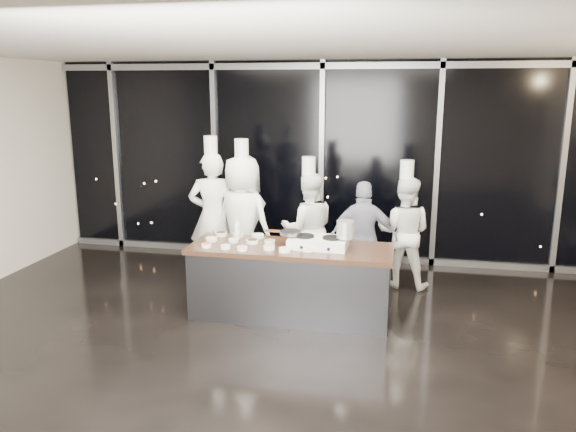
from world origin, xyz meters
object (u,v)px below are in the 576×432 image
frying_pan (290,233)px  chef_left (243,221)px  chef_far_left (213,215)px  guest (364,238)px  stove (318,242)px  chef_center (308,228)px  chef_right (404,231)px  demo_counter (291,281)px  stock_pot (345,229)px

frying_pan → chef_left: bearing=133.9°
chef_far_left → guest: chef_far_left is taller
stove → chef_center: 1.28m
chef_center → guest: (0.81, -0.23, -0.04)m
chef_far_left → chef_right: size_ratio=1.17×
demo_counter → chef_far_left: 1.88m
chef_far_left → frying_pan: bearing=126.1°
stove → stock_pot: 0.37m
chef_left → chef_right: (2.24, 0.39, -0.14)m
chef_center → guest: chef_center is taller
frying_pan → stock_pot: size_ratio=2.15×
demo_counter → chef_far_left: chef_far_left is taller
chef_left → chef_right: bearing=-148.3°
demo_counter → chef_far_left: bearing=140.4°
chef_right → chef_far_left: bearing=12.5°
demo_counter → chef_right: chef_right is taller
stove → chef_right: 1.70m
frying_pan → guest: bearing=51.9°
chef_right → stove: bearing=60.9°
chef_left → chef_center: 0.94m
stove → chef_right: chef_right is taller
chef_center → frying_pan: bearing=73.1°
frying_pan → chef_left: chef_left is taller
chef_right → guest: bearing=41.7°
frying_pan → demo_counter: bearing=-63.7°
frying_pan → guest: size_ratio=0.29×
guest → chef_right: chef_right is taller
chef_far_left → chef_center: chef_far_left is taller
demo_counter → stock_pot: 0.96m
guest → chef_far_left: bearing=-6.3°
chef_left → chef_right: size_ratio=1.16×
chef_left → frying_pan: bearing=154.0°
chef_left → chef_center: bearing=-142.1°
chef_right → frying_pan: bearing=52.4°
frying_pan → chef_far_left: (-1.38, 1.12, -0.10)m
demo_counter → frying_pan: (-0.02, 0.04, 0.61)m
frying_pan → chef_right: size_ratio=0.25×
stove → guest: size_ratio=0.45×
stock_pot → chef_left: size_ratio=0.10×
guest → chef_left: bearing=-2.1°
demo_counter → frying_pan: size_ratio=5.47×
demo_counter → guest: bearing=51.8°
stove → chef_center: bearing=106.8°
frying_pan → chef_far_left: bearing=142.6°
chef_far_left → chef_center: bearing=169.6°
stove → stock_pot: (0.33, -0.02, 0.18)m
chef_center → guest: bearing=148.1°
chef_left → guest: 1.71m
demo_counter → guest: size_ratio=1.58×
demo_counter → stock_pot: stock_pot is taller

